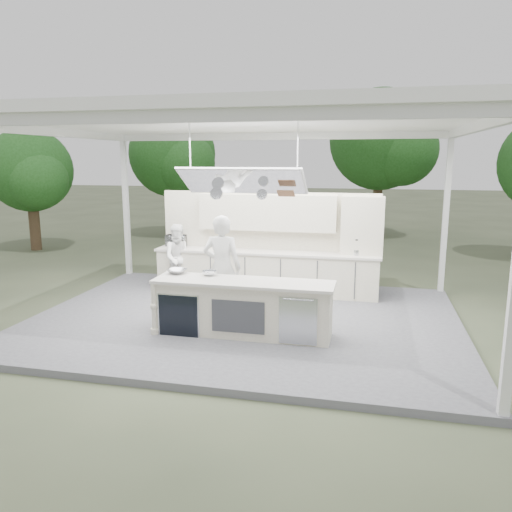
% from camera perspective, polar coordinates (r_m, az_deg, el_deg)
% --- Properties ---
extents(ground, '(90.00, 90.00, 0.00)m').
position_cam_1_polar(ground, '(9.68, -1.26, -7.67)').
color(ground, '#50573C').
rests_on(ground, ground).
extents(stage_deck, '(8.00, 6.00, 0.12)m').
position_cam_1_polar(stage_deck, '(9.66, -1.26, -7.34)').
color(stage_deck, slate).
rests_on(stage_deck, ground).
extents(tent, '(8.20, 6.20, 3.86)m').
position_cam_1_polar(tent, '(9.17, -1.36, 14.83)').
color(tent, white).
rests_on(tent, ground).
extents(demo_island, '(3.10, 0.79, 0.95)m').
position_cam_1_polar(demo_island, '(8.61, -1.62, -5.90)').
color(demo_island, '#EFE9CB').
rests_on(demo_island, stage_deck).
extents(back_counter, '(5.08, 0.72, 0.95)m').
position_cam_1_polar(back_counter, '(11.30, 1.11, -1.77)').
color(back_counter, '#EFE9CB').
rests_on(back_counter, stage_deck).
extents(back_wall_unit, '(5.05, 0.48, 2.25)m').
position_cam_1_polar(back_wall_unit, '(11.25, 3.57, 3.21)').
color(back_wall_unit, '#EFE9CB').
rests_on(back_wall_unit, stage_deck).
extents(tree_cluster, '(19.55, 9.40, 5.85)m').
position_cam_1_polar(tree_cluster, '(18.81, 5.72, 11.57)').
color(tree_cluster, '#4F3E27').
rests_on(tree_cluster, ground).
extents(head_chef, '(0.73, 0.49, 1.98)m').
position_cam_1_polar(head_chef, '(9.31, -3.90, -1.35)').
color(head_chef, silver).
rests_on(head_chef, stage_deck).
extents(sous_chef, '(0.92, 0.84, 1.54)m').
position_cam_1_polar(sous_chef, '(11.46, -8.73, -0.21)').
color(sous_chef, white).
rests_on(sous_chef, stage_deck).
extents(toaster_oven, '(0.51, 0.37, 0.27)m').
position_cam_1_polar(toaster_oven, '(11.99, -9.05, 1.79)').
color(toaster_oven, silver).
rests_on(toaster_oven, back_counter).
extents(bowl_large, '(0.40, 0.40, 0.08)m').
position_cam_1_polar(bowl_large, '(9.11, -9.02, -1.73)').
color(bowl_large, '#B0B2B7').
rests_on(bowl_large, demo_island).
extents(bowl_small, '(0.32, 0.32, 0.08)m').
position_cam_1_polar(bowl_small, '(8.90, -5.34, -1.95)').
color(bowl_small, silver).
rests_on(bowl_small, demo_island).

